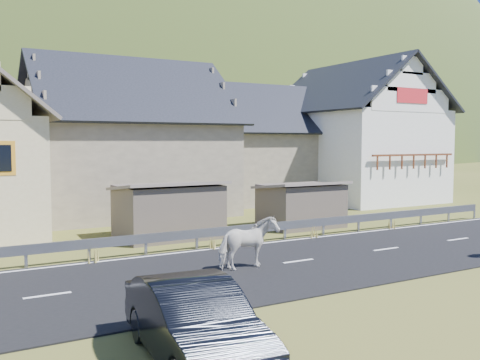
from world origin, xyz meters
TOP-DOWN VIEW (x-y plane):
  - ground at (0.00, 0.00)m, footprint 160.00×160.00m
  - road at (0.00, 0.00)m, footprint 60.00×7.00m
  - lane_markings at (0.00, 0.00)m, footprint 60.00×6.60m
  - guardrail at (-0.00, 3.68)m, footprint 28.10×0.09m
  - shed_left at (-2.00, 6.50)m, footprint 4.30×3.30m
  - shed_right at (4.50, 6.00)m, footprint 3.80×2.90m
  - house_stone_a at (-1.00, 15.00)m, footprint 10.80×9.80m
  - house_stone_b at (9.00, 17.00)m, footprint 9.80×8.80m
  - house_white at (15.00, 14.00)m, footprint 8.80×10.80m
  - horse at (-2.00, -0.08)m, footprint 1.04×1.99m
  - car at (-6.42, -5.63)m, footprint 1.98×4.65m

SIDE VIEW (x-z plane):
  - ground at x=0.00m, z-range 0.00..0.00m
  - road at x=0.00m, z-range 0.00..0.04m
  - lane_markings at x=0.00m, z-range 0.04..0.05m
  - guardrail at x=0.00m, z-range 0.19..0.94m
  - car at x=-6.42m, z-range 0.00..1.49m
  - horse at x=-2.00m, z-range 0.04..1.66m
  - shed_right at x=4.50m, z-range -0.10..2.10m
  - shed_left at x=-2.00m, z-range -0.10..2.30m
  - house_stone_b at x=9.00m, z-range 0.19..8.29m
  - house_stone_a at x=-1.00m, z-range 0.18..9.08m
  - house_white at x=15.00m, z-range 0.21..9.91m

